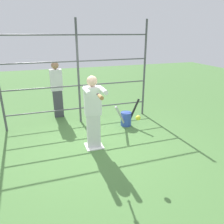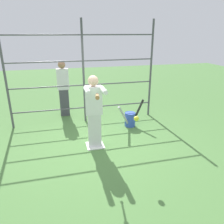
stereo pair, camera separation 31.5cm
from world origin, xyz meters
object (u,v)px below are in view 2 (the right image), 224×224
at_px(baseball_bat_swinging, 97,96).
at_px(bat_bucket, 130,119).
at_px(batter, 94,110).
at_px(bystander_behind_fence, 63,88).
at_px(softball_in_flight, 136,119).

relative_size(baseball_bat_swinging, bat_bucket, 0.99).
distance_m(batter, bystander_behind_fence, 2.32).
xyz_separation_m(baseball_bat_swinging, bystander_behind_fence, (0.48, -3.17, -0.59)).
xyz_separation_m(softball_in_flight, bystander_behind_fence, (1.19, -3.23, -0.13)).
bearing_deg(batter, bystander_behind_fence, -75.85).
relative_size(batter, bat_bucket, 1.95).
bearing_deg(bat_bucket, batter, 37.67).
relative_size(baseball_bat_swinging, bystander_behind_fence, 0.49).
relative_size(batter, bystander_behind_fence, 0.97).
bearing_deg(softball_in_flight, batter, -57.86).
height_order(baseball_bat_swinging, bat_bucket, baseball_bat_swinging).
relative_size(batter, baseball_bat_swinging, 1.98).
height_order(baseball_bat_swinging, bystander_behind_fence, bystander_behind_fence).
height_order(softball_in_flight, bystander_behind_fence, bystander_behind_fence).
distance_m(batter, baseball_bat_swinging, 1.09).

